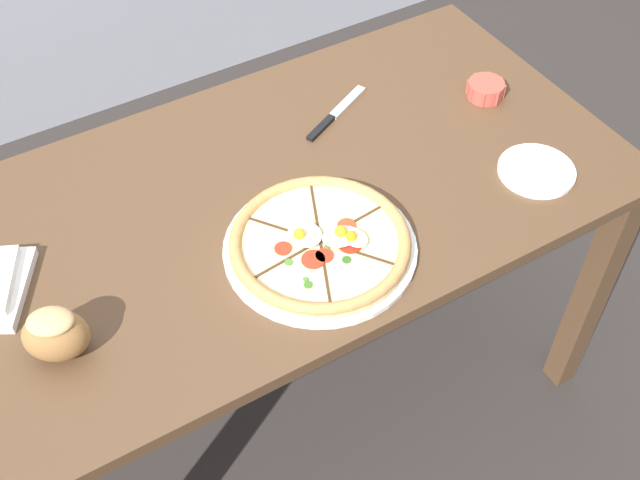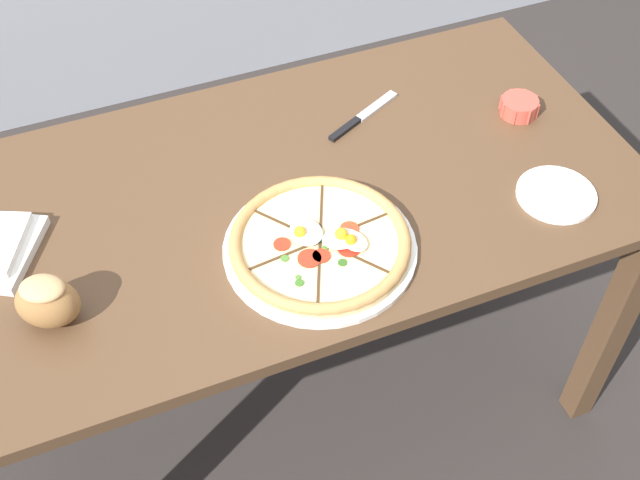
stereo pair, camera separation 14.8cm
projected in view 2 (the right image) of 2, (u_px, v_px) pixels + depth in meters
The scene contains 7 objects.
ground_plane at pixel (290, 391), 2.17m from camera, with size 12.00×12.00×0.00m, color #2D2826.
dining_table at pixel (281, 228), 1.68m from camera, with size 1.48×0.76×0.76m.
pizza at pixel (320, 244), 1.49m from camera, with size 0.36×0.36×0.05m.
ramekin_bowl at pixel (519, 106), 1.76m from camera, with size 0.09×0.09×0.04m.
bread_piece_near at pixel (47, 301), 1.36m from camera, with size 0.14×0.13×0.10m.
knife_main at pixel (363, 116), 1.76m from camera, with size 0.20×0.11×0.01m.
side_saucer at pixel (556, 195), 1.59m from camera, with size 0.16×0.16×0.01m.
Camera 2 is at (-0.35, -1.09, 1.89)m, focal length 45.00 mm.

